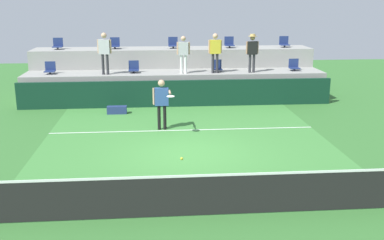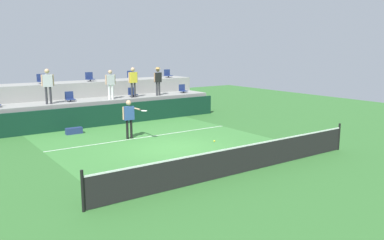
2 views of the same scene
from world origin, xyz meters
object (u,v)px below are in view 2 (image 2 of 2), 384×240
tennis_player (129,115)px  spectator_leaning_on_rail (48,83)px  stadium_chair_lower_far_right (183,89)px  equipment_bag (74,131)px  stadium_chair_upper_far_right (168,74)px  stadium_chair_lower_right (132,93)px  stadium_chair_upper_center (90,78)px  spectator_in_white (110,82)px  stadium_chair_upper_left (41,80)px  spectator_with_hat (158,78)px  stadium_chair_lower_left (70,97)px  spectator_in_grey (133,79)px  stadium_chair_upper_right (131,76)px  tennis_ball (214,141)px

tennis_player → spectator_leaning_on_rail: size_ratio=0.99×
stadium_chair_lower_far_right → equipment_bag: 8.14m
stadium_chair_lower_far_right → stadium_chair_upper_far_right: size_ratio=1.00×
stadium_chair_lower_right → stadium_chair_upper_center: size_ratio=1.00×
stadium_chair_lower_far_right → spectator_in_white: 5.03m
stadium_chair_upper_left → spectator_with_hat: spectator_with_hat is taller
tennis_player → equipment_bag: size_ratio=2.28×
stadium_chair_lower_right → equipment_bag: bearing=-151.8°
stadium_chair_lower_right → tennis_player: bearing=-118.2°
stadium_chair_lower_left → spectator_in_white: bearing=-10.2°
stadium_chair_lower_far_right → spectator_in_grey: (-3.61, -0.38, 0.80)m
stadium_chair_upper_left → spectator_in_grey: bearing=-26.4°
stadium_chair_upper_far_right → spectator_with_hat: 2.98m
stadium_chair_lower_right → stadium_chair_upper_right: bearing=65.0°
stadium_chair_upper_right → spectator_in_grey: size_ratio=0.31×
stadium_chair_lower_far_right → stadium_chair_upper_left: 8.25m
stadium_chair_lower_right → equipment_bag: stadium_chair_lower_right is taller
stadium_chair_upper_far_right → spectator_leaning_on_rail: bearing=-165.2°
stadium_chair_lower_far_right → equipment_bag: (-7.71, -2.27, -1.31)m
stadium_chair_upper_far_right → tennis_player: bearing=-132.8°
tennis_ball → equipment_bag: tennis_ball is taller
stadium_chair_lower_far_right → stadium_chair_upper_center: stadium_chair_upper_center is taller
stadium_chair_upper_left → spectator_leaning_on_rail: spectator_leaning_on_rail is taller
stadium_chair_lower_right → tennis_player: (-2.52, -4.69, -0.40)m
stadium_chair_upper_far_right → spectator_with_hat: size_ratio=0.31×
stadium_chair_lower_left → spectator_in_white: size_ratio=0.33×
tennis_player → spectator_in_grey: bearing=61.0°
stadium_chair_upper_right → tennis_ball: (-3.05, -12.16, -1.36)m
spectator_in_grey → spectator_in_white: bearing=-180.0°
stadium_chair_upper_center → spectator_in_white: bearing=-81.3°
stadium_chair_upper_right → spectator_with_hat: 2.28m
stadium_chair_upper_left → tennis_player: 6.91m
stadium_chair_upper_right → tennis_player: 7.42m
stadium_chair_upper_right → spectator_leaning_on_rail: 6.04m
spectator_leaning_on_rail → equipment_bag: (0.56, -1.89, -2.16)m
tennis_ball → spectator_in_white: bearing=85.8°
stadium_chair_upper_far_right → spectator_leaning_on_rail: spectator_leaning_on_rail is taller
tennis_player → spectator_in_grey: 5.07m
stadium_chair_upper_right → spectator_in_grey: bearing=-114.0°
tennis_player → spectator_with_hat: spectator_with_hat is taller
stadium_chair_lower_right → equipment_bag: 4.98m
spectator_with_hat → tennis_ball: bearing=-110.3°
tennis_player → spectator_in_white: bearing=76.6°
spectator_leaning_on_rail → spectator_with_hat: spectator_leaning_on_rail is taller
stadium_chair_lower_left → spectator_leaning_on_rail: (-1.17, -0.38, 0.85)m
stadium_chair_lower_left → spectator_in_grey: (3.49, -0.38, 0.80)m
stadium_chair_lower_left → spectator_in_grey: bearing=-6.3°
stadium_chair_lower_far_right → stadium_chair_upper_far_right: bearing=89.3°
stadium_chair_lower_far_right → spectator_in_grey: 3.72m
stadium_chair_upper_left → spectator_in_white: bearing=-35.7°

